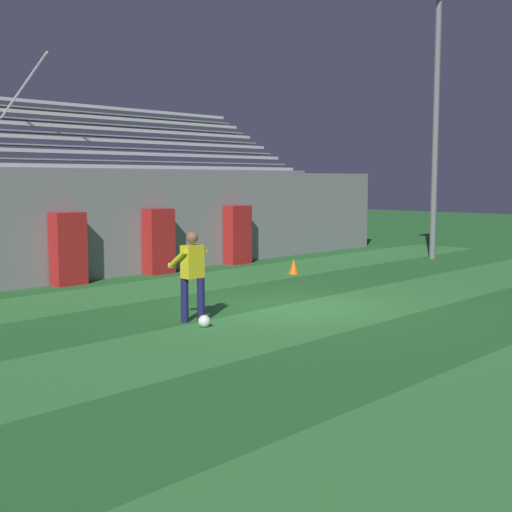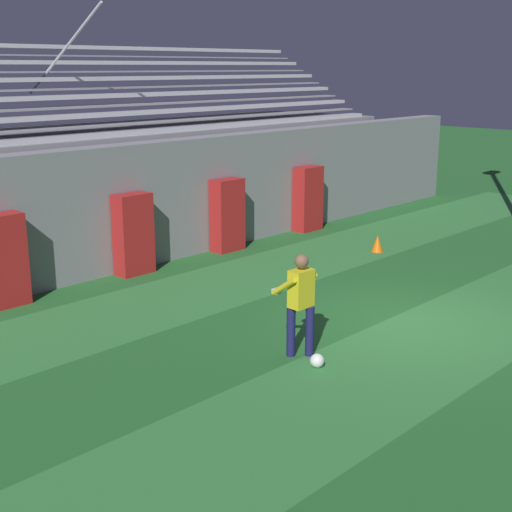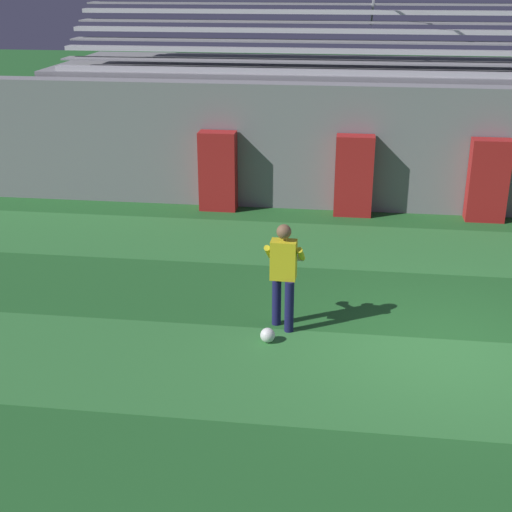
{
  "view_description": "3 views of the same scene",
  "coord_description": "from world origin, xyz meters",
  "px_view_note": "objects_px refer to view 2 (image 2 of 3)",
  "views": [
    {
      "loc": [
        -11.11,
        -9.27,
        2.62
      ],
      "look_at": [
        -1.5,
        -0.41,
        1.2
      ],
      "focal_mm": 50.0,
      "sensor_mm": 36.0,
      "label": 1
    },
    {
      "loc": [
        -10.56,
        -6.49,
        4.45
      ],
      "look_at": [
        -2.84,
        0.89,
        1.6
      ],
      "focal_mm": 50.0,
      "sensor_mm": 36.0,
      "label": 2
    },
    {
      "loc": [
        -1.59,
        -9.42,
        5.06
      ],
      "look_at": [
        -2.92,
        0.7,
        0.99
      ],
      "focal_mm": 50.0,
      "sensor_mm": 36.0,
      "label": 3
    }
  ],
  "objects_px": {
    "padding_pillar_gate_left": "(133,234)",
    "padding_pillar_far_right": "(308,199)",
    "soccer_ball": "(317,361)",
    "padding_pillar_gate_right": "(227,215)",
    "padding_pillar_far_left": "(3,261)",
    "goalkeeper": "(300,298)",
    "traffic_cone": "(377,244)"
  },
  "relations": [
    {
      "from": "padding_pillar_far_right",
      "to": "traffic_cone",
      "type": "xyz_separation_m",
      "value": [
        -0.66,
        -2.79,
        -0.69
      ]
    },
    {
      "from": "padding_pillar_gate_right",
      "to": "padding_pillar_far_right",
      "type": "height_order",
      "value": "same"
    },
    {
      "from": "padding_pillar_far_right",
      "to": "goalkeeper",
      "type": "distance_m",
      "value": 9.0
    },
    {
      "from": "padding_pillar_gate_left",
      "to": "goalkeeper",
      "type": "relative_size",
      "value": 1.07
    },
    {
      "from": "padding_pillar_gate_right",
      "to": "padding_pillar_far_right",
      "type": "distance_m",
      "value": 3.12
    },
    {
      "from": "goalkeeper",
      "to": "soccer_ball",
      "type": "bearing_deg",
      "value": -109.07
    },
    {
      "from": "padding_pillar_far_left",
      "to": "traffic_cone",
      "type": "relative_size",
      "value": 4.27
    },
    {
      "from": "padding_pillar_gate_left",
      "to": "soccer_ball",
      "type": "distance_m",
      "value": 6.32
    },
    {
      "from": "padding_pillar_gate_right",
      "to": "padding_pillar_far_left",
      "type": "bearing_deg",
      "value": 180.0
    },
    {
      "from": "padding_pillar_gate_right",
      "to": "padding_pillar_gate_left",
      "type": "bearing_deg",
      "value": 180.0
    },
    {
      "from": "padding_pillar_gate_right",
      "to": "traffic_cone",
      "type": "xyz_separation_m",
      "value": [
        2.46,
        -2.79,
        -0.69
      ]
    },
    {
      "from": "padding_pillar_gate_left",
      "to": "padding_pillar_gate_right",
      "type": "distance_m",
      "value": 2.87
    },
    {
      "from": "padding_pillar_far_left",
      "to": "padding_pillar_far_right",
      "type": "distance_m",
      "value": 9.03
    },
    {
      "from": "padding_pillar_gate_left",
      "to": "padding_pillar_far_right",
      "type": "relative_size",
      "value": 1.0
    },
    {
      "from": "padding_pillar_far_right",
      "to": "soccer_ball",
      "type": "height_order",
      "value": "padding_pillar_far_right"
    },
    {
      "from": "padding_pillar_far_left",
      "to": "soccer_ball",
      "type": "relative_size",
      "value": 8.14
    },
    {
      "from": "padding_pillar_far_left",
      "to": "traffic_cone",
      "type": "height_order",
      "value": "padding_pillar_far_left"
    },
    {
      "from": "padding_pillar_far_left",
      "to": "soccer_ball",
      "type": "height_order",
      "value": "padding_pillar_far_left"
    },
    {
      "from": "padding_pillar_far_right",
      "to": "traffic_cone",
      "type": "bearing_deg",
      "value": -103.24
    },
    {
      "from": "traffic_cone",
      "to": "padding_pillar_gate_right",
      "type": "bearing_deg",
      "value": 131.36
    },
    {
      "from": "padding_pillar_gate_left",
      "to": "padding_pillar_far_right",
      "type": "xyz_separation_m",
      "value": [
        5.98,
        0.0,
        0.0
      ]
    },
    {
      "from": "padding_pillar_gate_right",
      "to": "soccer_ball",
      "type": "bearing_deg",
      "value": -123.42
    },
    {
      "from": "soccer_ball",
      "to": "goalkeeper",
      "type": "bearing_deg",
      "value": 70.93
    },
    {
      "from": "padding_pillar_far_left",
      "to": "padding_pillar_far_right",
      "type": "relative_size",
      "value": 1.0
    },
    {
      "from": "padding_pillar_gate_left",
      "to": "soccer_ball",
      "type": "xyz_separation_m",
      "value": [
        -1.19,
        -6.15,
        -0.79
      ]
    },
    {
      "from": "padding_pillar_gate_left",
      "to": "traffic_cone",
      "type": "bearing_deg",
      "value": -27.68
    },
    {
      "from": "padding_pillar_gate_left",
      "to": "soccer_ball",
      "type": "bearing_deg",
      "value": -100.99
    },
    {
      "from": "soccer_ball",
      "to": "padding_pillar_gate_left",
      "type": "bearing_deg",
      "value": 79.01
    },
    {
      "from": "padding_pillar_far_left",
      "to": "goalkeeper",
      "type": "relative_size",
      "value": 1.07
    },
    {
      "from": "padding_pillar_gate_right",
      "to": "padding_pillar_far_right",
      "type": "bearing_deg",
      "value": 0.0
    },
    {
      "from": "padding_pillar_far_right",
      "to": "goalkeeper",
      "type": "bearing_deg",
      "value": -141.12
    },
    {
      "from": "padding_pillar_gate_right",
      "to": "soccer_ball",
      "type": "distance_m",
      "value": 7.41
    }
  ]
}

